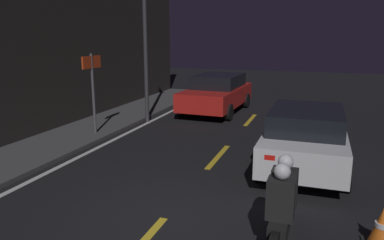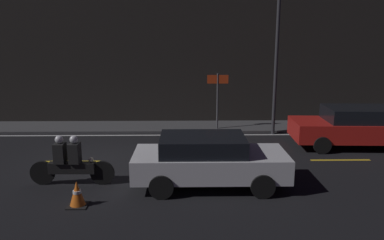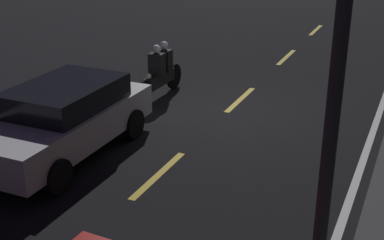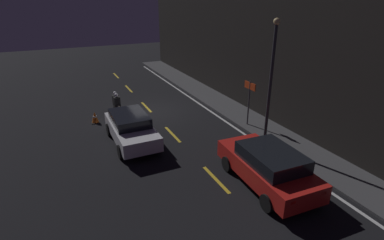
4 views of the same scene
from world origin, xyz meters
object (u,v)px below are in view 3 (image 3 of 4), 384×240
(motorcycle, at_px, (160,72))
(traffic_cone_near, at_px, (103,85))
(sedan_white, at_px, (63,118))
(street_lamp, at_px, (337,70))

(motorcycle, distance_m, traffic_cone_near, 1.53)
(traffic_cone_near, bearing_deg, motorcycle, 112.85)
(sedan_white, bearing_deg, traffic_cone_near, -159.35)
(motorcycle, bearing_deg, street_lamp, 39.00)
(motorcycle, bearing_deg, traffic_cone_near, -66.26)
(motorcycle, relative_size, traffic_cone_near, 3.68)
(traffic_cone_near, xyz_separation_m, street_lamp, (6.31, 6.78, 2.93))
(sedan_white, bearing_deg, motorcycle, 177.73)
(sedan_white, xyz_separation_m, traffic_cone_near, (-3.24, -1.23, -0.45))
(street_lamp, bearing_deg, traffic_cone_near, -132.96)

